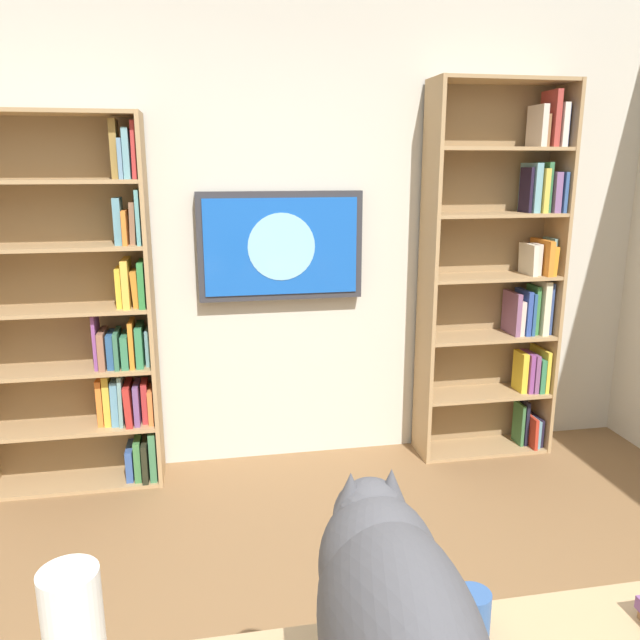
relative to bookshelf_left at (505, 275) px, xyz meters
The scene contains 7 objects.
wall_back 1.33m from the bookshelf_left, ahead, with size 4.52×0.06×2.70m, color beige.
bookshelf_left is the anchor object (origin of this frame).
bookshelf_right 2.40m from the bookshelf_left, ahead, with size 0.93×0.28×2.00m.
wall_mounted_tv 1.34m from the bookshelf_left, ahead, with size 0.93×0.07×0.61m.
cat 2.92m from the bookshelf_left, 60.00° to the left, with size 0.27×0.71×0.41m.
paper_towel_roll 3.13m from the bookshelf_left, 49.68° to the left, with size 0.11×0.11×0.27m, color white.
coffee_mug 2.68m from the bookshelf_left, 62.53° to the left, with size 0.08×0.08×0.10m, color #335999.
Camera 1 is at (0.46, 1.38, 1.75)m, focal length 35.39 mm.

